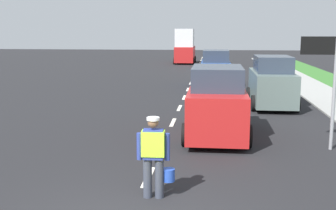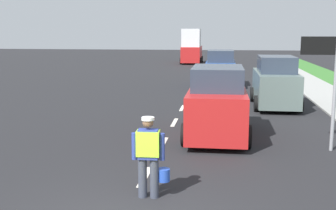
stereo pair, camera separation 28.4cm
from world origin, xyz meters
name	(u,v)px [view 2 (the right image)]	position (x,y,z in m)	size (l,w,h in m)	color
ground_plane	(196,83)	(0.00, 21.00, 0.00)	(96.00, 96.00, 0.00)	black
lane_center_line	(200,76)	(0.00, 25.20, 0.00)	(0.14, 46.40, 0.01)	silver
road_worker	(149,153)	(0.32, 1.52, 0.93)	(0.76, 0.39, 1.67)	#383D4C
lane_direction_sign	(327,66)	(4.60, 5.60, 2.41)	(1.16, 0.11, 3.20)	gray
delivery_truck	(192,48)	(-1.53, 37.54, 1.61)	(2.16, 4.60, 3.54)	red
car_outgoing_ahead	(217,104)	(1.58, 6.82, 1.05)	(2.02, 4.28, 2.25)	red
car_outgoing_far	(220,69)	(1.58, 19.52, 1.03)	(1.99, 4.31, 2.20)	#1E4799
car_parked_far	(275,83)	(4.06, 12.61, 1.05)	(1.97, 4.21, 2.26)	slate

